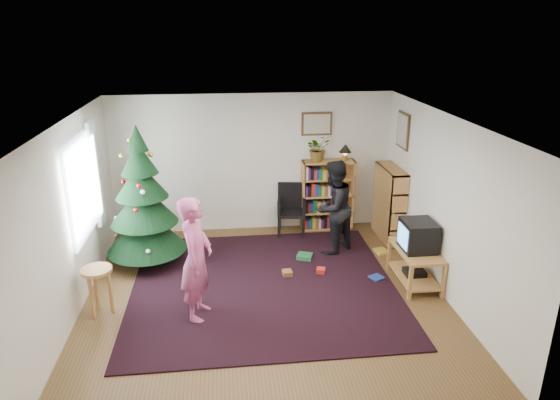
{
  "coord_description": "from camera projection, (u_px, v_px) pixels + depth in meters",
  "views": [
    {
      "loc": [
        -0.5,
        -6.15,
        3.67
      ],
      "look_at": [
        0.32,
        0.93,
        1.1
      ],
      "focal_mm": 32.0,
      "sensor_mm": 36.0,
      "label": 1
    }
  ],
  "objects": [
    {
      "name": "armchair",
      "position": [
        291.0,
        207.0,
        9.07
      ],
      "size": [
        0.56,
        0.56,
        0.9
      ],
      "rotation": [
        0.0,
        0.0,
        -0.14
      ],
      "color": "black",
      "rests_on": "rug"
    },
    {
      "name": "table_lamp",
      "position": [
        345.0,
        149.0,
        8.9
      ],
      "size": [
        0.23,
        0.23,
        0.3
      ],
      "color": "#A57F33",
      "rests_on": "bookshelf_back"
    },
    {
      "name": "bookshelf_back",
      "position": [
        327.0,
        194.0,
        9.16
      ],
      "size": [
        0.95,
        0.3,
        1.3
      ],
      "color": "#B37A40",
      "rests_on": "floor"
    },
    {
      "name": "picture_back",
      "position": [
        317.0,
        124.0,
        8.82
      ],
      "size": [
        0.55,
        0.03,
        0.42
      ],
      "color": "#4C3319",
      "rests_on": "wall_back"
    },
    {
      "name": "stool",
      "position": [
        97.0,
        279.0,
        6.46
      ],
      "size": [
        0.4,
        0.4,
        0.66
      ],
      "color": "#B37A40",
      "rests_on": "floor"
    },
    {
      "name": "ceiling",
      "position": [
        263.0,
        120.0,
        6.2
      ],
      "size": [
        5.0,
        5.0,
        0.0
      ],
      "primitive_type": "plane",
      "rotation": [
        3.14,
        0.0,
        0.0
      ],
      "color": "white",
      "rests_on": "wall_back"
    },
    {
      "name": "wall_back",
      "position": [
        253.0,
        164.0,
        8.96
      ],
      "size": [
        5.0,
        0.02,
        2.5
      ],
      "primitive_type": "cube",
      "color": "silver",
      "rests_on": "floor"
    },
    {
      "name": "floor",
      "position": [
        265.0,
        296.0,
        7.05
      ],
      "size": [
        5.0,
        5.0,
        0.0
      ],
      "primitive_type": "plane",
      "color": "brown",
      "rests_on": "ground"
    },
    {
      "name": "rug",
      "position": [
        264.0,
        285.0,
        7.33
      ],
      "size": [
        3.8,
        3.6,
        0.02
      ],
      "primitive_type": "cube",
      "color": "black",
      "rests_on": "floor"
    },
    {
      "name": "tv_stand",
      "position": [
        415.0,
        263.0,
        7.3
      ],
      "size": [
        0.54,
        0.97,
        0.55
      ],
      "color": "#B37A40",
      "rests_on": "floor"
    },
    {
      "name": "window_pane",
      "position": [
        81.0,
        189.0,
        6.83
      ],
      "size": [
        0.04,
        1.2,
        1.4
      ],
      "primitive_type": "cube",
      "color": "silver",
      "rests_on": "wall_left"
    },
    {
      "name": "christmas_tree",
      "position": [
        144.0,
        208.0,
        7.71
      ],
      "size": [
        1.24,
        1.24,
        2.25
      ],
      "rotation": [
        0.0,
        0.0,
        -0.23
      ],
      "color": "#3F2816",
      "rests_on": "rug"
    },
    {
      "name": "person_by_chair",
      "position": [
        333.0,
        207.0,
        8.15
      ],
      "size": [
        0.98,
        0.95,
        1.58
      ],
      "primitive_type": "imported",
      "rotation": [
        0.0,
        0.0,
        3.81
      ],
      "color": "black",
      "rests_on": "rug"
    },
    {
      "name": "wall_left",
      "position": [
        69.0,
        222.0,
        6.36
      ],
      "size": [
        0.02,
        5.0,
        2.5
      ],
      "primitive_type": "cube",
      "color": "silver",
      "rests_on": "floor"
    },
    {
      "name": "wall_right",
      "position": [
        444.0,
        206.0,
        6.89
      ],
      "size": [
        0.02,
        5.0,
        2.5
      ],
      "primitive_type": "cube",
      "color": "silver",
      "rests_on": "floor"
    },
    {
      "name": "curtain",
      "position": [
        96.0,
        174.0,
        7.49
      ],
      "size": [
        0.06,
        0.35,
        1.6
      ],
      "primitive_type": "cube",
      "color": "white",
      "rests_on": "wall_left"
    },
    {
      "name": "crt_tv",
      "position": [
        418.0,
        235.0,
        7.15
      ],
      "size": [
        0.46,
        0.49,
        0.43
      ],
      "color": "black",
      "rests_on": "tv_stand"
    },
    {
      "name": "bookshelf_right",
      "position": [
        389.0,
        203.0,
        8.73
      ],
      "size": [
        0.3,
        0.95,
        1.3
      ],
      "rotation": [
        0.0,
        0.0,
        1.57
      ],
      "color": "#B37A40",
      "rests_on": "floor"
    },
    {
      "name": "floor_clutter",
      "position": [
        335.0,
        265.0,
        7.85
      ],
      "size": [
        1.88,
        1.09,
        0.08
      ],
      "color": "#A51E19",
      "rests_on": "rug"
    },
    {
      "name": "wall_front",
      "position": [
        289.0,
        319.0,
        4.29
      ],
      "size": [
        5.0,
        0.02,
        2.5
      ],
      "primitive_type": "cube",
      "color": "silver",
      "rests_on": "floor"
    },
    {
      "name": "potted_plant",
      "position": [
        318.0,
        148.0,
        8.84
      ],
      "size": [
        0.53,
        0.5,
        0.47
      ],
      "primitive_type": "imported",
      "rotation": [
        0.0,
        0.0,
        0.37
      ],
      "color": "gray",
      "rests_on": "bookshelf_back"
    },
    {
      "name": "person_standing",
      "position": [
        196.0,
        259.0,
        6.31
      ],
      "size": [
        0.52,
        0.68,
        1.66
      ],
      "primitive_type": "imported",
      "rotation": [
        0.0,
        0.0,
        1.35
      ],
      "color": "#B7497B",
      "rests_on": "rug"
    },
    {
      "name": "picture_right",
      "position": [
        403.0,
        130.0,
        8.29
      ],
      "size": [
        0.03,
        0.5,
        0.6
      ],
      "color": "#4C3319",
      "rests_on": "wall_right"
    }
  ]
}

